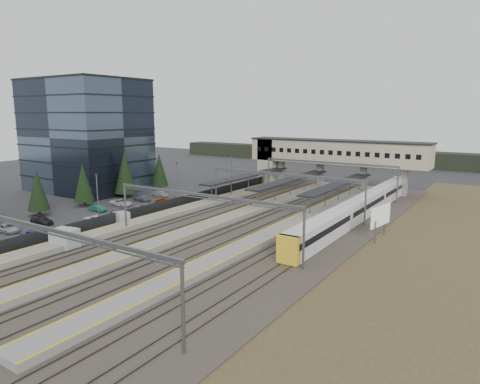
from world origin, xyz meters
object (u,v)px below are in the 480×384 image
Objects in this scene: footbridge at (324,154)px; relay_cabin_near at (65,239)px; office_building at (87,135)px; billboard at (381,217)px; train at (362,207)px; relay_cabin_far at (122,218)px.

relay_cabin_near is at bearing -99.78° from footbridge.
office_building reaches higher than footbridge.
billboard is (65.80, -3.47, -9.04)m from office_building.
footbridge is at bearing 125.16° from train.
office_building is at bearing 176.98° from billboard.
relay_cabin_far is 0.05× the size of train.
footbridge is at bearing 34.47° from office_building.
relay_cabin_far is at bearing -29.93° from office_building.
relay_cabin_near is 12.89m from relay_cabin_far.
relay_cabin_far is (29.94, -17.24, -11.21)m from office_building.
relay_cabin_near is (33.42, -29.65, -10.88)m from office_building.
relay_cabin_far is 49.69m from footbridge.
office_building is at bearing 138.42° from relay_cabin_near.
relay_cabin_near is 0.06× the size of train.
train is (30.06, 24.10, 0.89)m from relay_cabin_far.
train is at bearing 38.72° from relay_cabin_far.
relay_cabin_far is at bearing -141.28° from train.
office_building is 53.18m from footbridge.
relay_cabin_near is 0.09× the size of footbridge.
footbridge reaches higher than relay_cabin_near.
office_building reaches higher than relay_cabin_near.
footbridge reaches higher than relay_cabin_far.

